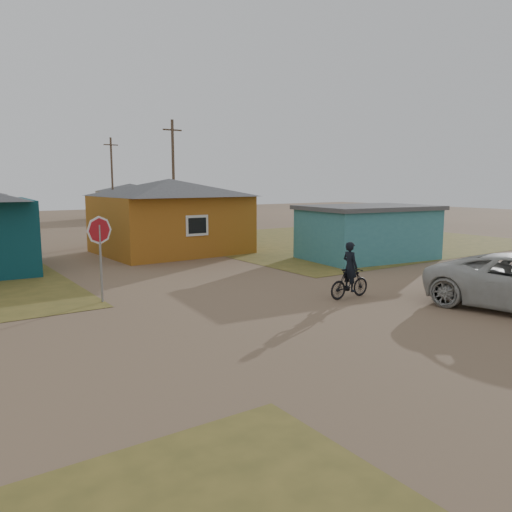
% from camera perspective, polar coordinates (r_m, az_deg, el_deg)
% --- Properties ---
extents(ground, '(120.00, 120.00, 0.00)m').
position_cam_1_polar(ground, '(14.08, 5.33, -6.88)').
color(ground, '#80634A').
extents(grass_ne, '(20.00, 18.00, 0.00)m').
position_cam_1_polar(grass_ne, '(32.83, 9.63, 1.82)').
color(grass_ne, olive).
rests_on(grass_ne, ground).
extents(house_yellow, '(7.72, 6.76, 3.90)m').
position_cam_1_polar(house_yellow, '(26.92, -9.78, 4.66)').
color(house_yellow, '#A56019').
rests_on(house_yellow, ground).
extents(shed_turquoise, '(6.71, 4.93, 2.60)m').
position_cam_1_polar(shed_turquoise, '(24.98, 12.63, 2.70)').
color(shed_turquoise, teal).
rests_on(shed_turquoise, ground).
extents(house_beige_east, '(6.95, 6.05, 3.60)m').
position_cam_1_polar(house_beige_east, '(53.81, -14.16, 6.18)').
color(house_beige_east, gray).
rests_on(house_beige_east, ground).
extents(utility_pole_near, '(1.40, 0.20, 8.00)m').
position_cam_1_polar(utility_pole_near, '(35.81, -9.42, 8.99)').
color(utility_pole_near, brown).
rests_on(utility_pole_near, ground).
extents(utility_pole_far, '(1.40, 0.20, 8.00)m').
position_cam_1_polar(utility_pole_far, '(51.06, -16.11, 8.56)').
color(utility_pole_far, brown).
rests_on(utility_pole_far, ground).
extents(stop_sign, '(0.88, 0.11, 2.70)m').
position_cam_1_polar(stop_sign, '(16.03, -17.43, 1.79)').
color(stop_sign, gray).
rests_on(stop_sign, ground).
extents(cyclist, '(1.62, 0.59, 1.83)m').
position_cam_1_polar(cyclist, '(16.34, 10.67, -2.45)').
color(cyclist, black).
rests_on(cyclist, ground).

